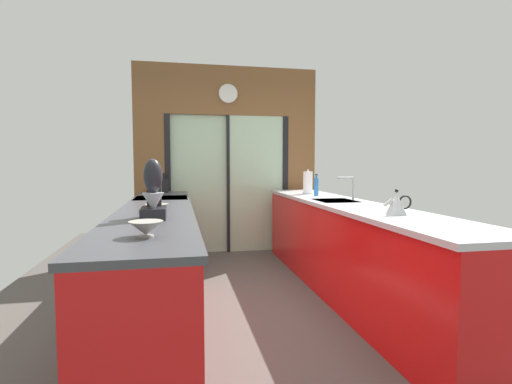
# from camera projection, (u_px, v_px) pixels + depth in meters

# --- Properties ---
(ground_plane) EXTENTS (5.04, 7.60, 0.02)m
(ground_plane) POSITION_uv_depth(u_px,v_px,m) (251.00, 291.00, 3.95)
(ground_plane) COLOR #4C4742
(back_wall_unit) EXTENTS (2.64, 0.12, 2.70)m
(back_wall_unit) POSITION_uv_depth(u_px,v_px,m) (228.00, 148.00, 5.59)
(back_wall_unit) COLOR brown
(back_wall_unit) RESTS_ON ground_plane
(left_counter_run) EXTENTS (0.62, 3.80, 0.92)m
(left_counter_run) POSITION_uv_depth(u_px,v_px,m) (157.00, 262.00, 3.27)
(left_counter_run) COLOR red
(left_counter_run) RESTS_ON ground_plane
(right_counter_run) EXTENTS (0.62, 3.80, 0.92)m
(right_counter_run) POSITION_uv_depth(u_px,v_px,m) (347.00, 249.00, 3.80)
(right_counter_run) COLOR red
(right_counter_run) RESTS_ON ground_plane
(sink_faucet) EXTENTS (0.19, 0.02, 0.25)m
(sink_faucet) POSITION_uv_depth(u_px,v_px,m) (351.00, 184.00, 4.03)
(sink_faucet) COLOR #B7BABC
(sink_faucet) RESTS_ON right_counter_run
(oven_range) EXTENTS (0.60, 0.60, 0.92)m
(oven_range) POSITION_uv_depth(u_px,v_px,m) (162.00, 238.00, 4.37)
(oven_range) COLOR #B7BABC
(oven_range) RESTS_ON ground_plane
(mixing_bowl_near) EXTENTS (0.18, 0.18, 0.08)m
(mixing_bowl_near) POSITION_uv_depth(u_px,v_px,m) (146.00, 228.00, 2.03)
(mixing_bowl_near) COLOR gray
(mixing_bowl_near) RESTS_ON left_counter_run
(mixing_bowl_far) EXTENTS (0.19, 0.19, 0.06)m
(mixing_bowl_far) POSITION_uv_depth(u_px,v_px,m) (157.00, 207.00, 3.09)
(mixing_bowl_far) COLOR gray
(mixing_bowl_far) RESTS_ON left_counter_run
(knife_block) EXTENTS (0.09, 0.14, 0.26)m
(knife_block) POSITION_uv_depth(u_px,v_px,m) (165.00, 185.00, 5.10)
(knife_block) COLOR black
(knife_block) RESTS_ON left_counter_run
(stand_mixer) EXTENTS (0.17, 0.27, 0.42)m
(stand_mixer) POSITION_uv_depth(u_px,v_px,m) (153.00, 196.00, 2.68)
(stand_mixer) COLOR black
(stand_mixer) RESTS_ON left_counter_run
(kettle) EXTENTS (0.24, 0.15, 0.20)m
(kettle) POSITION_uv_depth(u_px,v_px,m) (396.00, 203.00, 2.89)
(kettle) COLOR #B7BABC
(kettle) RESTS_ON right_counter_run
(soap_bottle) EXTENTS (0.05, 0.05, 0.26)m
(soap_bottle) POSITION_uv_depth(u_px,v_px,m) (316.00, 186.00, 4.56)
(soap_bottle) COLOR #286BB7
(soap_bottle) RESTS_ON right_counter_run
(paper_towel_roll) EXTENTS (0.13, 0.13, 0.31)m
(paper_towel_roll) POSITION_uv_depth(u_px,v_px,m) (308.00, 183.00, 4.85)
(paper_towel_roll) COLOR #B7BABC
(paper_towel_roll) RESTS_ON right_counter_run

